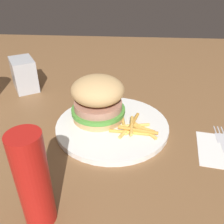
{
  "coord_description": "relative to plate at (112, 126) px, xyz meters",
  "views": [
    {
      "loc": [
        -0.04,
        0.47,
        0.32
      ],
      "look_at": [
        0.0,
        0.02,
        0.04
      ],
      "focal_mm": 38.98,
      "sensor_mm": 36.0,
      "label": 1
    }
  ],
  "objects": [
    {
      "name": "ground_plane",
      "position": [
        -0.0,
        -0.02,
        -0.01
      ],
      "size": [
        1.6,
        1.6,
        0.0
      ],
      "primitive_type": "plane",
      "color": "brown"
    },
    {
      "name": "plate",
      "position": [
        0.0,
        0.0,
        0.0
      ],
      "size": [
        0.25,
        0.25,
        0.01
      ],
      "primitive_type": "cylinder",
      "color": "white",
      "rests_on": "ground_plane"
    },
    {
      "name": "sandwich",
      "position": [
        0.03,
        -0.02,
        0.06
      ],
      "size": [
        0.12,
        0.12,
        0.1
      ],
      "color": "tan",
      "rests_on": "plate"
    },
    {
      "name": "fries_pile",
      "position": [
        -0.05,
        0.02,
        0.01
      ],
      "size": [
        0.1,
        0.09,
        0.01
      ],
      "color": "gold",
      "rests_on": "plate"
    },
    {
      "name": "napkin_dispenser",
      "position": [
        0.27,
        -0.18,
        0.04
      ],
      "size": [
        0.1,
        0.11,
        0.09
      ],
      "primitive_type": "cube",
      "rotation": [
        0.0,
        0.0,
        2.14
      ],
      "color": "#B7BABF",
      "rests_on": "ground_plane"
    },
    {
      "name": "ketchup_bottle",
      "position": [
        0.08,
        0.24,
        0.07
      ],
      "size": [
        0.04,
        0.04,
        0.15
      ],
      "primitive_type": "cylinder",
      "color": "#B21914",
      "rests_on": "ground_plane"
    }
  ]
}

